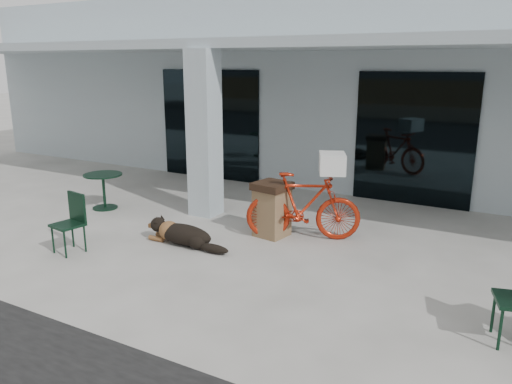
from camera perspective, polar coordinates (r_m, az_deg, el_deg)
The scene contains 13 objects.
ground at distance 7.26m, azimuth -6.23°, elevation -8.87°, with size 80.00×80.00×0.00m, color #B8B4AD.
building at distance 14.45m, azimuth 13.68°, elevation 11.75°, with size 22.00×7.00×4.50m, color #B1C3C9.
storefront_glass_left at distance 12.67m, azimuth -5.30°, elevation 7.64°, with size 2.80×0.06×2.70m, color black.
storefront_glass_right at distance 10.70m, azimuth 17.55°, elevation 5.73°, with size 2.40×0.06×2.70m, color black.
column at distance 9.50m, azimuth -5.93°, elevation 6.55°, with size 0.50×0.50×3.12m, color #B1C3C9.
overhang at distance 9.81m, azimuth 5.90°, elevation 16.48°, with size 22.00×2.80×0.18m, color #B1C3C9.
bicycle at distance 8.29m, azimuth 5.41°, elevation -1.63°, with size 0.54×1.90×1.14m, color #AE240E.
laundry_basket at distance 8.13m, azimuth 8.70°, elevation 3.26°, with size 0.55×0.41×0.32m, color white.
dog at distance 8.17m, azimuth -8.24°, elevation -4.70°, with size 1.19×0.40×0.40m, color black, non-canonical shape.
cup_near_dog at distance 8.92m, azimuth -11.13°, elevation -4.15°, with size 0.09×0.09×0.11m, color white.
cafe_table_near at distance 10.51m, azimuth -16.98°, elevation 0.08°, with size 0.76×0.76×0.71m, color black, non-canonical shape.
cafe_chair_near at distance 8.23m, azimuth -20.75°, elevation -3.45°, with size 0.42×0.46×0.93m, color black, non-canonical shape.
trash_receptacle at distance 8.45m, azimuth 1.83°, elevation -1.99°, with size 0.55×0.55×0.93m, color brown, non-canonical shape.
Camera 1 is at (3.89, -5.40, 2.89)m, focal length 35.00 mm.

